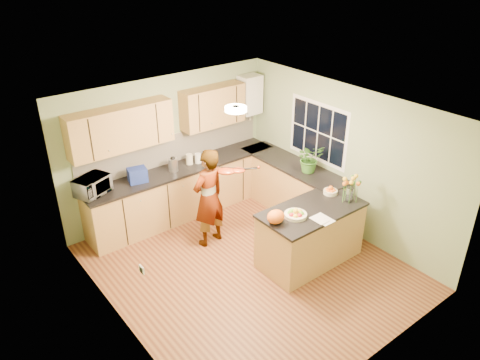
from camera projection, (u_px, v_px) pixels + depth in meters
floor at (248, 267)px, 7.17m from camera, size 4.50×4.50×0.00m
ceiling at (250, 112)px, 6.01m from camera, size 4.00×4.50×0.02m
wall_back at (168, 146)px, 8.16m from camera, size 4.00×0.02×2.50m
wall_front at (381, 278)px, 5.02m from camera, size 4.00×0.02×2.50m
wall_left at (117, 248)px, 5.50m from camera, size 0.02×4.50×2.50m
wall_right at (344, 160)px, 7.68m from camera, size 0.02×4.50×2.50m
back_counter at (185, 190)px, 8.37m from camera, size 3.64×0.62×0.94m
right_counter at (292, 187)px, 8.47m from camera, size 0.62×2.24×0.94m
splashback at (174, 148)px, 8.23m from camera, size 3.60×0.02×0.52m
upper_cabinets at (161, 119)px, 7.67m from camera, size 3.20×0.34×0.70m
boiler at (250, 95)px, 8.68m from camera, size 0.40×0.30×0.86m
window_right at (318, 132)px, 7.96m from camera, size 0.01×1.30×1.05m
light_switch at (142, 270)px, 5.06m from camera, size 0.02×0.09×0.09m
ceiling_lamp at (236, 109)px, 6.24m from camera, size 0.30×0.30×0.07m
peninsula_island at (310, 235)px, 7.13m from camera, size 1.62×0.83×0.93m
fruit_dish at (296, 214)px, 6.71m from camera, size 0.33×0.33×0.12m
orange_bowl at (331, 191)px, 7.30m from camera, size 0.22×0.22×0.13m
flower_vase at (351, 182)px, 6.97m from camera, size 0.27×0.27×0.50m
orange_bag at (276, 217)px, 6.53m from camera, size 0.33×0.30×0.20m
papers at (323, 219)px, 6.65m from camera, size 0.22×0.30×0.01m
violinist at (209, 198)px, 7.39m from camera, size 0.66×0.49×1.67m
violin at (227, 171)px, 7.12m from camera, size 0.71×0.62×0.18m
microwave at (92, 186)px, 7.22m from camera, size 0.62×0.53×0.29m
blue_box at (137, 175)px, 7.60m from camera, size 0.34×0.27×0.24m
kettle at (173, 164)px, 7.95m from camera, size 0.16×0.16×0.31m
jar_cream at (189, 159)px, 8.21m from camera, size 0.16×0.16×0.19m
jar_white at (198, 158)px, 8.26m from camera, size 0.15×0.15×0.18m
potted_plant at (310, 158)px, 7.88m from camera, size 0.55×0.51×0.50m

